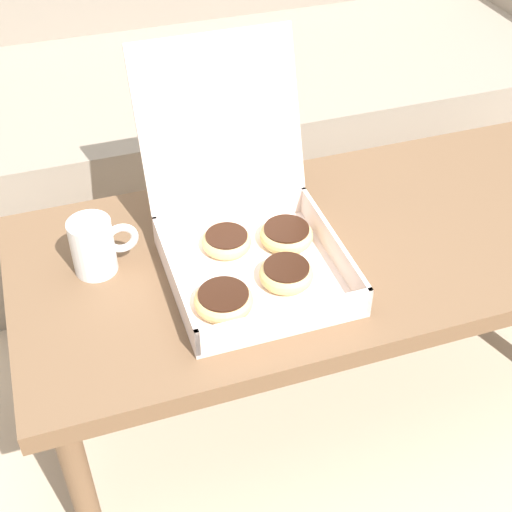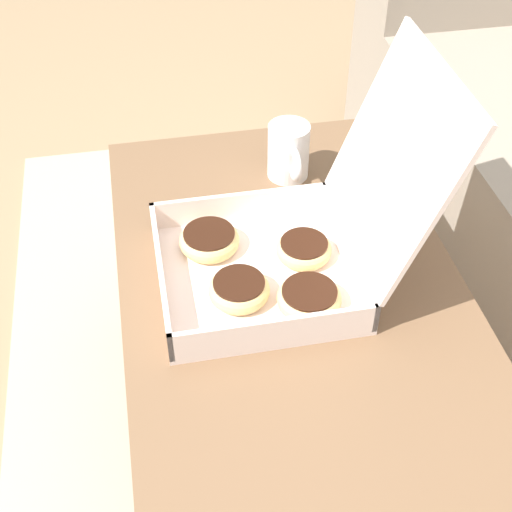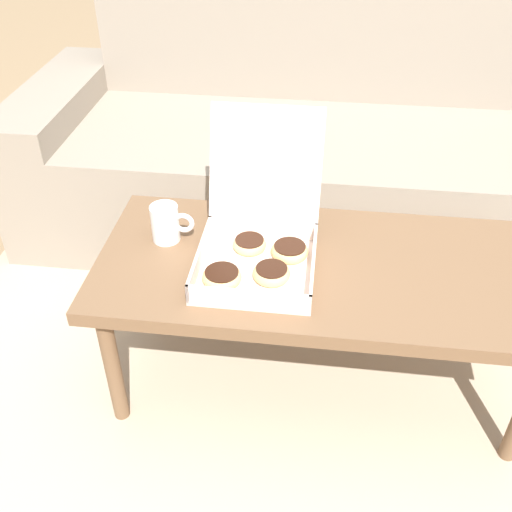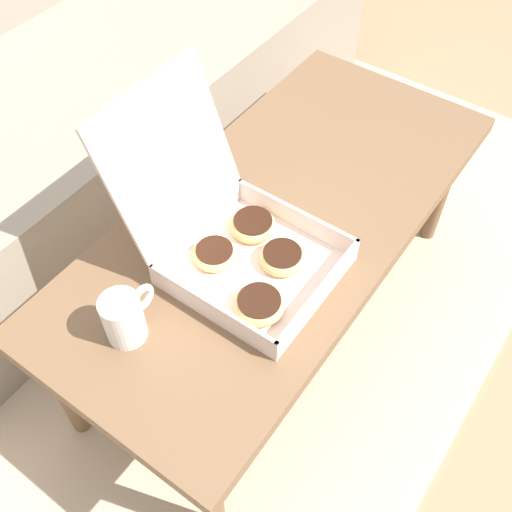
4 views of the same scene
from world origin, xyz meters
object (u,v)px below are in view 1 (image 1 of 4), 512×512
coffee_mug (95,246)px  pastry_box (249,235)px  coffee_table (329,258)px  couch (207,91)px

coffee_mug → pastry_box: bearing=-14.0°
coffee_table → pastry_box: (-0.17, -0.01, 0.10)m
pastry_box → coffee_table: bearing=2.8°
couch → coffee_mug: 0.97m
couch → coffee_table: couch is taller
couch → coffee_table: bearing=-90.0°
pastry_box → coffee_mug: (-0.27, 0.07, -0.01)m
couch → coffee_table: 0.91m
coffee_table → pastry_box: pastry_box is taller
coffee_table → pastry_box: 0.20m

